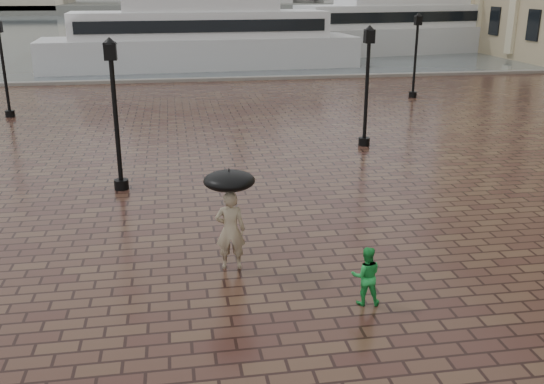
{
  "coord_description": "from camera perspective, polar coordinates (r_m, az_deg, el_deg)",
  "views": [
    {
      "loc": [
        -4.31,
        -8.16,
        5.91
      ],
      "look_at": [
        -2.16,
        4.91,
        1.4
      ],
      "focal_mm": 40.0,
      "sensor_mm": 36.0,
      "label": 1
    }
  ],
  "objects": [
    {
      "name": "harbour_water",
      "position": [
        100.42,
        -7.15,
        15.31
      ],
      "size": [
        240.0,
        240.0,
        0.0
      ],
      "primitive_type": "plane",
      "color": "#444D53",
      "rests_on": "ground"
    },
    {
      "name": "street_lamps",
      "position": [
        26.06,
        -3.15,
        10.88
      ],
      "size": [
        21.44,
        14.44,
        4.4
      ],
      "color": "black",
      "rests_on": "ground"
    },
    {
      "name": "child_pedestrian",
      "position": [
        11.97,
        8.84,
        -7.8
      ],
      "size": [
        0.65,
        0.54,
        1.2
      ],
      "primitive_type": "imported",
      "rotation": [
        0.0,
        0.0,
        2.97
      ],
      "color": "green",
      "rests_on": "ground"
    },
    {
      "name": "ferry_near",
      "position": [
        47.33,
        -6.71,
        14.35
      ],
      "size": [
        23.8,
        6.98,
        7.71
      ],
      "rotation": [
        0.0,
        0.0,
        0.06
      ],
      "color": "silver",
      "rests_on": "ground"
    },
    {
      "name": "adult_pedestrian",
      "position": [
        13.19,
        -3.94,
        -3.6
      ],
      "size": [
        0.7,
        0.5,
        1.79
      ],
      "primitive_type": "imported",
      "rotation": [
        0.0,
        0.0,
        3.03
      ],
      "color": "tan",
      "rests_on": "ground"
    },
    {
      "name": "quay_edge",
      "position": [
        40.82,
        -3.26,
        10.47
      ],
      "size": [
        80.0,
        0.6,
        0.3
      ],
      "primitive_type": "cube",
      "color": "slate",
      "rests_on": "ground"
    },
    {
      "name": "far_shore",
      "position": [
        168.28,
        -8.26,
        16.97
      ],
      "size": [
        300.0,
        60.0,
        2.0
      ],
      "primitive_type": "cube",
      "color": "#4C4C47",
      "rests_on": "ground"
    },
    {
      "name": "ferry_far",
      "position": [
        59.3,
        12.02,
        15.04
      ],
      "size": [
        25.05,
        10.34,
        8.0
      ],
      "rotation": [
        0.0,
        0.0,
        0.19
      ],
      "color": "silver",
      "rests_on": "ground"
    },
    {
      "name": "umbrella",
      "position": [
        12.8,
        -4.05,
        1.07
      ],
      "size": [
        1.1,
        1.1,
        1.17
      ],
      "color": "black",
      "rests_on": "ground"
    },
    {
      "name": "ground",
      "position": [
        10.96,
        16.02,
        -14.66
      ],
      "size": [
        300.0,
        300.0,
        0.0
      ],
      "primitive_type": "plane",
      "color": "#3A201A",
      "rests_on": "ground"
    }
  ]
}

